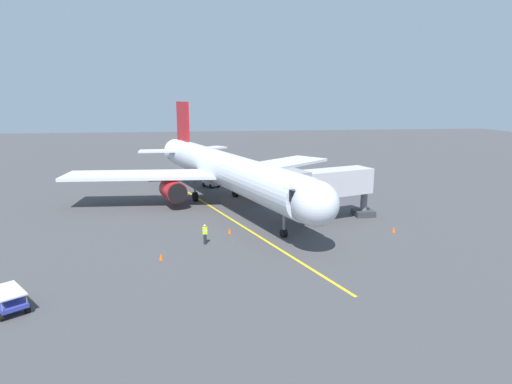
% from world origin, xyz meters
% --- Properties ---
extents(ground_plane, '(220.00, 220.00, 0.00)m').
position_xyz_m(ground_plane, '(0.00, 0.00, 0.00)').
color(ground_plane, '#424244').
extents(apron_lead_in_line, '(12.78, 38.06, 0.01)m').
position_xyz_m(apron_lead_in_line, '(0.53, 7.86, 0.01)').
color(apron_lead_in_line, yellow).
rests_on(apron_lead_in_line, ground).
extents(airplane, '(33.05, 39.27, 11.50)m').
position_xyz_m(airplane, '(0.62, 1.59, 4.00)').
color(airplane, silver).
rests_on(airplane, ground).
extents(jet_bridge, '(11.38, 6.02, 5.40)m').
position_xyz_m(jet_bridge, '(-8.01, 10.62, 3.76)').
color(jet_bridge, '#B7B7BC').
rests_on(jet_bridge, ground).
extents(ground_crew_marshaller, '(0.43, 0.30, 1.71)m').
position_xyz_m(ground_crew_marshaller, '(3.22, 15.58, 0.89)').
color(ground_crew_marshaller, '#23232D').
rests_on(ground_crew_marshaller, ground).
extents(tug_near_nose, '(2.54, 2.74, 1.50)m').
position_xyz_m(tug_near_nose, '(1.74, -8.40, 0.70)').
color(tug_near_nose, '#9E9EA3').
rests_on(tug_near_nose, ground).
extents(baggage_cart_portside, '(2.67, 2.92, 1.27)m').
position_xyz_m(baggage_cart_portside, '(14.69, 25.71, 0.66)').
color(baggage_cart_portside, '#2D3899').
rests_on(baggage_cart_portside, ground).
extents(safety_cone_nose_left, '(0.32, 0.32, 0.55)m').
position_xyz_m(safety_cone_nose_left, '(0.95, 12.94, 0.28)').
color(safety_cone_nose_left, '#F2590F').
rests_on(safety_cone_nose_left, ground).
extents(safety_cone_nose_right, '(0.32, 0.32, 0.55)m').
position_xyz_m(safety_cone_nose_right, '(-13.94, 14.69, 0.28)').
color(safety_cone_nose_right, '#F2590F').
rests_on(safety_cone_nose_right, ground).
extents(safety_cone_wing_port, '(0.32, 0.32, 0.55)m').
position_xyz_m(safety_cone_wing_port, '(6.62, 18.74, 0.28)').
color(safety_cone_wing_port, '#F2590F').
rests_on(safety_cone_wing_port, ground).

